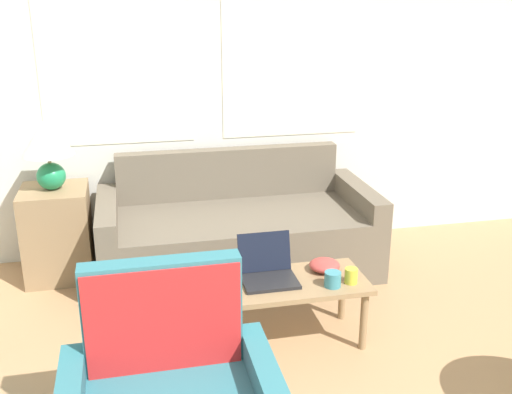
{
  "coord_description": "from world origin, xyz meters",
  "views": [
    {
      "loc": [
        -0.71,
        -0.98,
        1.99
      ],
      "look_at": [
        0.07,
        2.54,
        0.75
      ],
      "focal_mm": 42.0,
      "sensor_mm": 36.0,
      "label": 1
    }
  ],
  "objects_px": {
    "cup_yellow": "(333,279)",
    "snack_bowl": "(325,265)",
    "cup_white": "(207,285)",
    "couch": "(237,233)",
    "coffee_table": "(278,289)",
    "table_lamp": "(48,144)",
    "laptop": "(268,270)",
    "cup_navy": "(351,276)"
  },
  "relations": [
    {
      "from": "cup_yellow",
      "to": "cup_white",
      "type": "bearing_deg",
      "value": 173.67
    },
    {
      "from": "cup_white",
      "to": "cup_yellow",
      "type": "bearing_deg",
      "value": -6.33
    },
    {
      "from": "table_lamp",
      "to": "coffee_table",
      "type": "xyz_separation_m",
      "value": [
        1.33,
        -1.21,
        -0.65
      ]
    },
    {
      "from": "table_lamp",
      "to": "cup_yellow",
      "type": "bearing_deg",
      "value": -39.33
    },
    {
      "from": "coffee_table",
      "to": "cup_white",
      "type": "height_order",
      "value": "cup_white"
    },
    {
      "from": "couch",
      "to": "table_lamp",
      "type": "bearing_deg",
      "value": 173.94
    },
    {
      "from": "coffee_table",
      "to": "snack_bowl",
      "type": "xyz_separation_m",
      "value": [
        0.31,
        0.09,
        0.08
      ]
    },
    {
      "from": "cup_white",
      "to": "snack_bowl",
      "type": "bearing_deg",
      "value": 9.77
    },
    {
      "from": "cup_yellow",
      "to": "cup_white",
      "type": "xyz_separation_m",
      "value": [
        -0.71,
        0.08,
        0.0
      ]
    },
    {
      "from": "coffee_table",
      "to": "cup_yellow",
      "type": "bearing_deg",
      "value": -22.31
    },
    {
      "from": "couch",
      "to": "coffee_table",
      "type": "relative_size",
      "value": 1.93
    },
    {
      "from": "couch",
      "to": "cup_yellow",
      "type": "xyz_separation_m",
      "value": [
        0.33,
        -1.19,
        0.17
      ]
    },
    {
      "from": "coffee_table",
      "to": "cup_yellow",
      "type": "height_order",
      "value": "cup_yellow"
    },
    {
      "from": "coffee_table",
      "to": "table_lamp",
      "type": "bearing_deg",
      "value": 137.77
    },
    {
      "from": "table_lamp",
      "to": "laptop",
      "type": "bearing_deg",
      "value": -42.04
    },
    {
      "from": "cup_white",
      "to": "snack_bowl",
      "type": "height_order",
      "value": "cup_white"
    },
    {
      "from": "laptop",
      "to": "cup_yellow",
      "type": "distance_m",
      "value": 0.38
    },
    {
      "from": "cup_yellow",
      "to": "snack_bowl",
      "type": "relative_size",
      "value": 0.51
    },
    {
      "from": "couch",
      "to": "cup_navy",
      "type": "distance_m",
      "value": 1.27
    },
    {
      "from": "coffee_table",
      "to": "cup_white",
      "type": "distance_m",
      "value": 0.43
    },
    {
      "from": "couch",
      "to": "coffee_table",
      "type": "height_order",
      "value": "couch"
    },
    {
      "from": "cup_yellow",
      "to": "coffee_table",
      "type": "bearing_deg",
      "value": 157.69
    },
    {
      "from": "table_lamp",
      "to": "cup_white",
      "type": "height_order",
      "value": "table_lamp"
    },
    {
      "from": "laptop",
      "to": "cup_navy",
      "type": "bearing_deg",
      "value": -18.67
    },
    {
      "from": "table_lamp",
      "to": "cup_white",
      "type": "xyz_separation_m",
      "value": [
        0.91,
        -1.25,
        -0.55
      ]
    },
    {
      "from": "laptop",
      "to": "snack_bowl",
      "type": "relative_size",
      "value": 1.71
    },
    {
      "from": "laptop",
      "to": "cup_white",
      "type": "height_order",
      "value": "laptop"
    },
    {
      "from": "couch",
      "to": "table_lamp",
      "type": "distance_m",
      "value": 1.49
    },
    {
      "from": "couch",
      "to": "cup_yellow",
      "type": "bearing_deg",
      "value": -74.57
    },
    {
      "from": "snack_bowl",
      "to": "laptop",
      "type": "bearing_deg",
      "value": -174.86
    },
    {
      "from": "cup_white",
      "to": "laptop",
      "type": "bearing_deg",
      "value": 14.17
    },
    {
      "from": "table_lamp",
      "to": "laptop",
      "type": "distance_m",
      "value": 1.81
    },
    {
      "from": "table_lamp",
      "to": "laptop",
      "type": "xyz_separation_m",
      "value": [
        1.28,
        -1.16,
        -0.54
      ]
    },
    {
      "from": "coffee_table",
      "to": "snack_bowl",
      "type": "bearing_deg",
      "value": 15.49
    },
    {
      "from": "snack_bowl",
      "to": "cup_yellow",
      "type": "bearing_deg",
      "value": -95.9
    },
    {
      "from": "table_lamp",
      "to": "cup_yellow",
      "type": "xyz_separation_m",
      "value": [
        1.62,
        -1.33,
        -0.55
      ]
    },
    {
      "from": "couch",
      "to": "cup_white",
      "type": "xyz_separation_m",
      "value": [
        -0.38,
        -1.11,
        0.17
      ]
    },
    {
      "from": "cup_yellow",
      "to": "cup_white",
      "type": "relative_size",
      "value": 1.05
    },
    {
      "from": "laptop",
      "to": "cup_yellow",
      "type": "relative_size",
      "value": 3.33
    },
    {
      "from": "couch",
      "to": "snack_bowl",
      "type": "xyz_separation_m",
      "value": [
        0.35,
        -0.99,
        0.16
      ]
    },
    {
      "from": "couch",
      "to": "laptop",
      "type": "height_order",
      "value": "couch"
    },
    {
      "from": "laptop",
      "to": "snack_bowl",
      "type": "height_order",
      "value": "laptop"
    }
  ]
}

